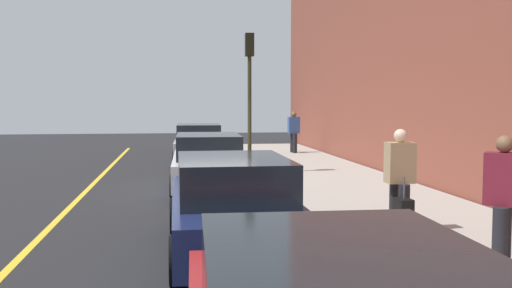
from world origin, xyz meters
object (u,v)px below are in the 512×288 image
Objects in this scene: pedestrian_blue_coat at (294,131)px; rolling_suitcase at (404,218)px; parked_car_white at (208,163)px; parked_car_navy at (232,205)px; parked_car_silver at (199,144)px; pedestrian_tan_coat at (400,177)px; pedestrian_burgundy_coat at (503,197)px; traffic_light_pole at (249,79)px.

pedestrian_blue_coat is 1.81× the size of rolling_suitcase.
parked_car_white is 2.61× the size of pedestrian_blue_coat.
parked_car_navy is 2.62× the size of pedestrian_blue_coat.
parked_car_silver is 2.52× the size of pedestrian_tan_coat.
pedestrian_burgundy_coat reaches higher than parked_car_white.
parked_car_white is 2.67× the size of pedestrian_burgundy_coat.
parked_car_silver is 13.31m from rolling_suitcase.
parked_car_silver is 2.44× the size of pedestrian_blue_coat.
parked_car_white reaches higher than rolling_suitcase.
parked_car_navy is 2.82m from rolling_suitcase.
pedestrian_tan_coat is 0.40× the size of traffic_light_pole.
parked_car_navy is at bearing 64.13° from pedestrian_burgundy_coat.
traffic_light_pole is at bearing -29.33° from parked_car_white.
parked_car_navy is 6.20m from parked_car_white.
parked_car_white is 6.76m from rolling_suitcase.
rolling_suitcase is (-8.71, -1.36, -2.59)m from traffic_light_pole.
traffic_light_pole reaches higher than parked_car_navy.
parked_car_white is 1.09× the size of traffic_light_pole.
pedestrian_burgundy_coat reaches higher than pedestrian_tan_coat.
parked_car_white is at bearing 27.37° from pedestrian_tan_coat.
pedestrian_tan_coat is 1.75× the size of rolling_suitcase.
pedestrian_burgundy_coat is (-2.22, -0.52, 0.01)m from pedestrian_tan_coat.
traffic_light_pole is (8.22, 1.49, 1.98)m from pedestrian_tan_coat.
rolling_suitcase is at bearing -88.84° from parked_car_navy.
traffic_light_pole is 4.33× the size of rolling_suitcase.
pedestrian_blue_coat is at bearing -2.79° from pedestrian_burgundy_coat.
pedestrian_blue_coat is (2.45, -4.23, 0.35)m from parked_car_silver.
parked_car_silver is 12.86m from pedestrian_tan_coat.
pedestrian_tan_coat is at bearing -167.06° from parked_car_silver.
pedestrian_tan_coat reaches higher than rolling_suitcase.
rolling_suitcase is (-0.49, 0.13, -0.61)m from pedestrian_tan_coat.
pedestrian_tan_coat reaches higher than parked_car_white.
rolling_suitcase is (-13.02, -2.75, -0.29)m from parked_car_silver.
parked_car_navy is at bearing 91.16° from rolling_suitcase.
pedestrian_blue_coat is 15.55m from rolling_suitcase.
traffic_light_pole is at bearing -9.35° from parked_car_navy.
parked_car_navy is at bearing 164.57° from pedestrian_blue_coat.
traffic_light_pole is at bearing 8.88° from rolling_suitcase.
parked_car_silver is at bearing 120.08° from pedestrian_blue_coat.
traffic_light_pole is (10.43, 2.00, 1.98)m from pedestrian_burgundy_coat.
pedestrian_burgundy_coat reaches higher than rolling_suitcase.
parked_car_white is 4.72× the size of rolling_suitcase.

